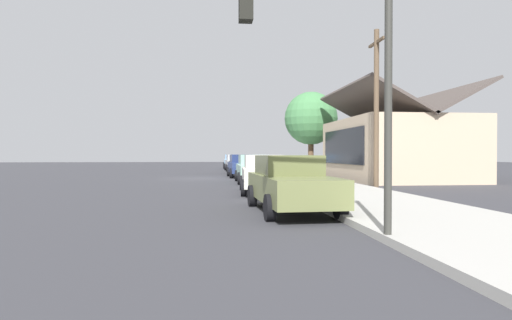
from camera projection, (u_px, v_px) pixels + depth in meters
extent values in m
plane|color=#38383D|center=(204.00, 178.00, 28.73)|extent=(120.00, 120.00, 0.00)
cube|color=#B2AFA8|center=(287.00, 177.00, 29.32)|extent=(60.00, 4.20, 0.16)
cube|color=#8CB7E0|center=(232.00, 163.00, 48.02)|extent=(4.89, 1.83, 0.70)
cube|color=#779CBE|center=(232.00, 157.00, 48.49)|extent=(2.36, 1.58, 0.56)
cylinder|color=black|center=(241.00, 166.00, 46.60)|extent=(0.66, 0.23, 0.66)
cylinder|color=black|center=(225.00, 166.00, 46.44)|extent=(0.66, 0.23, 0.66)
cylinder|color=black|center=(239.00, 165.00, 49.60)|extent=(0.66, 0.23, 0.66)
cylinder|color=black|center=(224.00, 165.00, 49.44)|extent=(0.66, 0.23, 0.66)
cube|color=silver|center=(235.00, 164.00, 41.93)|extent=(4.82, 1.77, 0.70)
cube|color=#A0A2A6|center=(235.00, 157.00, 42.40)|extent=(2.32, 1.53, 0.56)
cylinder|color=black|center=(245.00, 168.00, 40.56)|extent=(0.66, 0.23, 0.66)
cylinder|color=black|center=(227.00, 168.00, 40.36)|extent=(0.66, 0.23, 0.66)
cylinder|color=black|center=(242.00, 167.00, 43.51)|extent=(0.66, 0.23, 0.66)
cylinder|color=black|center=(225.00, 167.00, 43.31)|extent=(0.66, 0.23, 0.66)
cube|color=#2D3035|center=(239.00, 165.00, 36.03)|extent=(4.50, 1.84, 0.70)
cube|color=#27292D|center=(239.00, 158.00, 36.47)|extent=(2.18, 1.57, 0.56)
cylinder|color=black|center=(251.00, 170.00, 34.73)|extent=(0.67, 0.24, 0.66)
cylinder|color=black|center=(229.00, 170.00, 34.59)|extent=(0.67, 0.24, 0.66)
cylinder|color=black|center=(249.00, 169.00, 37.48)|extent=(0.67, 0.24, 0.66)
cylinder|color=black|center=(229.00, 169.00, 37.34)|extent=(0.67, 0.24, 0.66)
cube|color=navy|center=(242.00, 167.00, 30.25)|extent=(4.37, 1.85, 0.70)
cube|color=navy|center=(241.00, 158.00, 30.67)|extent=(2.12, 1.58, 0.56)
cylinder|color=black|center=(257.00, 173.00, 29.05)|extent=(0.67, 0.24, 0.66)
cylinder|color=black|center=(231.00, 173.00, 28.81)|extent=(0.67, 0.24, 0.66)
cylinder|color=black|center=(252.00, 172.00, 31.70)|extent=(0.67, 0.24, 0.66)
cylinder|color=black|center=(228.00, 172.00, 31.46)|extent=(0.67, 0.24, 0.66)
cube|color=#9ED1BC|center=(254.00, 171.00, 24.39)|extent=(4.89, 1.82, 0.70)
cube|color=#86B1A0|center=(253.00, 160.00, 24.86)|extent=(2.35, 1.58, 0.56)
cylinder|color=black|center=(273.00, 178.00, 22.98)|extent=(0.66, 0.23, 0.66)
cylinder|color=black|center=(240.00, 178.00, 22.81)|extent=(0.66, 0.23, 0.66)
cylinder|color=black|center=(266.00, 175.00, 25.98)|extent=(0.66, 0.23, 0.66)
cylinder|color=black|center=(237.00, 176.00, 25.81)|extent=(0.66, 0.23, 0.66)
cube|color=silver|center=(264.00, 177.00, 18.00)|extent=(4.76, 2.00, 0.70)
cube|color=beige|center=(263.00, 161.00, 18.45)|extent=(2.32, 1.66, 0.56)
cylinder|color=black|center=(289.00, 188.00, 16.60)|extent=(0.67, 0.26, 0.66)
cylinder|color=black|center=(244.00, 188.00, 16.51)|extent=(0.67, 0.26, 0.66)
cylinder|color=black|center=(281.00, 183.00, 19.49)|extent=(0.67, 0.26, 0.66)
cylinder|color=black|center=(242.00, 183.00, 19.40)|extent=(0.67, 0.26, 0.66)
cube|color=olive|center=(291.00, 188.00, 12.03)|extent=(4.91, 2.00, 0.70)
cube|color=#61683C|center=(288.00, 165.00, 12.50)|extent=(2.39, 1.67, 0.56)
cylinder|color=black|center=(340.00, 206.00, 10.69)|extent=(0.67, 0.25, 0.66)
cylinder|color=black|center=(270.00, 208.00, 10.42)|extent=(0.67, 0.25, 0.66)
cylinder|color=black|center=(308.00, 195.00, 13.65)|extent=(0.67, 0.25, 0.66)
cylinder|color=black|center=(252.00, 196.00, 13.38)|extent=(0.67, 0.25, 0.66)
cube|color=#CCB293|center=(396.00, 150.00, 26.99)|extent=(9.41, 6.88, 3.79)
cube|color=black|center=(342.00, 147.00, 26.61)|extent=(7.52, 0.08, 2.12)
cube|color=#514742|center=(370.00, 105.00, 26.76)|extent=(10.01, 3.74, 2.09)
cube|color=#514742|center=(422.00, 105.00, 27.13)|extent=(10.01, 3.74, 2.09)
cylinder|color=brown|center=(311.00, 154.00, 34.18)|extent=(0.44, 0.44, 3.31)
sphere|color=#47844C|center=(311.00, 118.00, 34.15)|extent=(4.19, 4.19, 4.19)
cylinder|color=#383833|center=(388.00, 101.00, 7.82)|extent=(0.14, 0.14, 5.20)
sphere|color=yellow|center=(245.00, 2.00, 7.67)|extent=(0.16, 0.16, 0.16)
sphere|color=green|center=(245.00, 16.00, 7.67)|extent=(0.16, 0.16, 0.16)
cylinder|color=brown|center=(376.00, 109.00, 20.31)|extent=(0.24, 0.24, 7.50)
cube|color=brown|center=(377.00, 42.00, 20.27)|extent=(1.80, 0.12, 0.12)
cylinder|color=red|center=(287.00, 178.00, 21.43)|extent=(0.22, 0.22, 0.55)
sphere|color=red|center=(287.00, 171.00, 21.43)|extent=(0.18, 0.18, 0.18)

